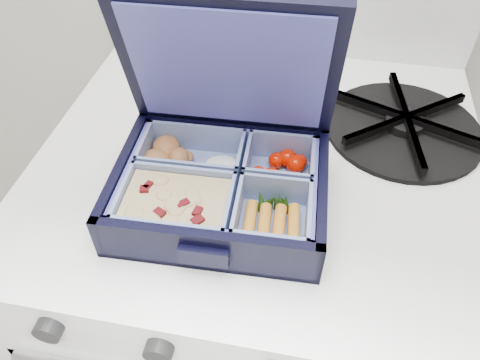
% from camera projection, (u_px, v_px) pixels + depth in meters
% --- Properties ---
extents(stove, '(0.53, 0.53, 0.80)m').
position_uv_depth(stove, '(257.00, 304.00, 0.87)').
color(stove, white).
rests_on(stove, floor).
extents(bento_box, '(0.22, 0.18, 0.05)m').
position_uv_depth(bento_box, '(221.00, 189.00, 0.49)').
color(bento_box, black).
rests_on(bento_box, stove).
extents(burner_grate, '(0.25, 0.25, 0.03)m').
position_uv_depth(burner_grate, '(405.00, 122.00, 0.58)').
color(burner_grate, black).
rests_on(burner_grate, stove).
extents(burner_grate_rear, '(0.23, 0.23, 0.02)m').
position_uv_depth(burner_grate_rear, '(203.00, 74.00, 0.67)').
color(burner_grate_rear, black).
rests_on(burner_grate_rear, stove).
extents(fork, '(0.08, 0.17, 0.01)m').
position_uv_depth(fork, '(293.00, 138.00, 0.58)').
color(fork, silver).
rests_on(fork, stove).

